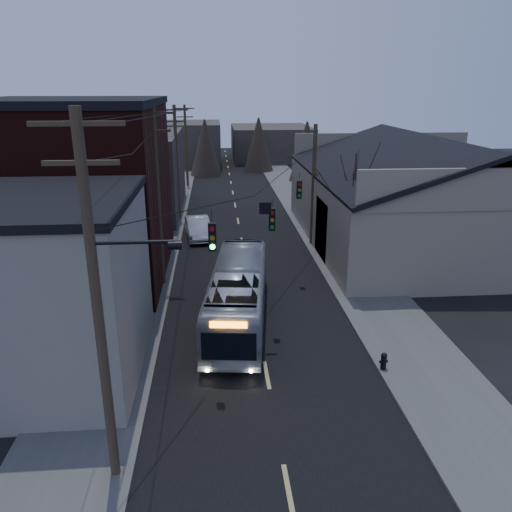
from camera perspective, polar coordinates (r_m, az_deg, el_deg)
The scene contains 14 objects.
road_surface at distance 40.70m, azimuth -1.93°, elevation 3.30°, with size 9.00×110.00×0.02m, color black.
sidewalk_left at distance 40.91m, azimuth -11.07°, elevation 3.11°, with size 4.00×110.00×0.12m, color #474744.
sidewalk_right at distance 41.49m, azimuth 7.09°, elevation 3.54°, with size 4.00×110.00×0.12m, color #474744.
building_clapboard at distance 20.89m, azimuth -24.42°, elevation -3.73°, with size 8.00×8.00×7.00m, color gray.
building_brick at distance 30.86m, azimuth -20.06°, elevation 6.66°, with size 10.00×12.00×10.00m, color black.
building_left_far at distance 46.41m, azimuth -14.31°, elevation 9.09°, with size 9.00×14.00×7.00m, color #322D28.
warehouse at distance 38.15m, azimuth 18.42°, elevation 5.45°, with size 16.16×20.60×7.73m.
building_far_left at distance 74.71m, azimuth -8.05°, elevation 12.60°, with size 10.00×12.00×6.00m, color #322D28.
building_far_right at distance 80.10m, azimuth 1.72°, elevation 12.82°, with size 12.00×14.00×5.00m, color #322D28.
bare_tree at distance 31.21m, azimuth 10.99°, elevation 4.95°, with size 0.40×0.40×7.20m, color black.
utility_lines at distance 33.86m, azimuth -6.84°, elevation 8.58°, with size 11.24×45.28×10.50m.
bus at distance 23.99m, azimuth -2.04°, elevation -4.38°, with size 2.45×10.48×2.92m, color #9FA4AB.
parked_car at distance 37.86m, azimuth -6.64°, elevation 3.21°, with size 1.66×4.77×1.57m, color #B9BBC1.
fire_hydrant at distance 21.04m, azimuth 14.39°, elevation -11.47°, with size 0.34×0.25×0.72m.
Camera 1 is at (-1.84, -9.17, 10.92)m, focal length 35.00 mm.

